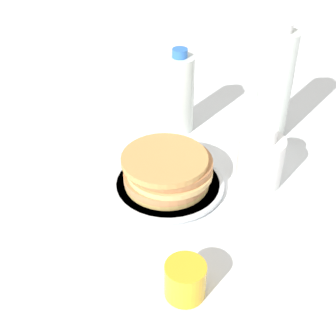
{
  "coord_description": "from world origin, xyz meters",
  "views": [
    {
      "loc": [
        -0.62,
        0.33,
        0.59
      ],
      "look_at": [
        0.02,
        0.02,
        0.05
      ],
      "focal_mm": 50.0,
      "sensor_mm": 36.0,
      "label": 1
    }
  ],
  "objects_px": {
    "cream_jug": "(260,159)",
    "water_bottle_mid": "(179,94)",
    "pancake_stack": "(167,170)",
    "water_bottle_near": "(275,86)",
    "juice_glass": "(185,280)",
    "plate": "(168,184)"
  },
  "relations": [
    {
      "from": "cream_jug",
      "to": "water_bottle_mid",
      "type": "relative_size",
      "value": 0.66
    },
    {
      "from": "pancake_stack",
      "to": "water_bottle_mid",
      "type": "bearing_deg",
      "value": -32.61
    },
    {
      "from": "cream_jug",
      "to": "water_bottle_near",
      "type": "bearing_deg",
      "value": -42.03
    },
    {
      "from": "juice_glass",
      "to": "cream_jug",
      "type": "xyz_separation_m",
      "value": [
        0.18,
        -0.26,
        0.03
      ]
    },
    {
      "from": "pancake_stack",
      "to": "water_bottle_mid",
      "type": "height_order",
      "value": "water_bottle_mid"
    },
    {
      "from": "pancake_stack",
      "to": "cream_jug",
      "type": "distance_m",
      "value": 0.18
    },
    {
      "from": "water_bottle_mid",
      "to": "cream_jug",
      "type": "bearing_deg",
      "value": -167.84
    },
    {
      "from": "juice_glass",
      "to": "water_bottle_near",
      "type": "relative_size",
      "value": 0.24
    },
    {
      "from": "water_bottle_near",
      "to": "cream_jug",
      "type": "bearing_deg",
      "value": 137.97
    },
    {
      "from": "water_bottle_near",
      "to": "water_bottle_mid",
      "type": "relative_size",
      "value": 1.33
    },
    {
      "from": "cream_jug",
      "to": "water_bottle_near",
      "type": "xyz_separation_m",
      "value": [
        0.13,
        -0.12,
        0.07
      ]
    },
    {
      "from": "plate",
      "to": "pancake_stack",
      "type": "bearing_deg",
      "value": 54.68
    },
    {
      "from": "plate",
      "to": "water_bottle_mid",
      "type": "xyz_separation_m",
      "value": [
        0.18,
        -0.12,
        0.08
      ]
    },
    {
      "from": "plate",
      "to": "water_bottle_mid",
      "type": "distance_m",
      "value": 0.23
    },
    {
      "from": "plate",
      "to": "water_bottle_near",
      "type": "height_order",
      "value": "water_bottle_near"
    },
    {
      "from": "pancake_stack",
      "to": "water_bottle_near",
      "type": "relative_size",
      "value": 0.68
    },
    {
      "from": "water_bottle_near",
      "to": "pancake_stack",
      "type": "bearing_deg",
      "value": 103.72
    },
    {
      "from": "juice_glass",
      "to": "water_bottle_near",
      "type": "xyz_separation_m",
      "value": [
        0.31,
        -0.37,
        0.09
      ]
    },
    {
      "from": "juice_glass",
      "to": "water_bottle_near",
      "type": "height_order",
      "value": "water_bottle_near"
    },
    {
      "from": "cream_jug",
      "to": "water_bottle_mid",
      "type": "xyz_separation_m",
      "value": [
        0.24,
        0.05,
        0.04
      ]
    },
    {
      "from": "water_bottle_near",
      "to": "plate",
      "type": "bearing_deg",
      "value": 103.89
    },
    {
      "from": "water_bottle_mid",
      "to": "pancake_stack",
      "type": "bearing_deg",
      "value": 147.39
    }
  ]
}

